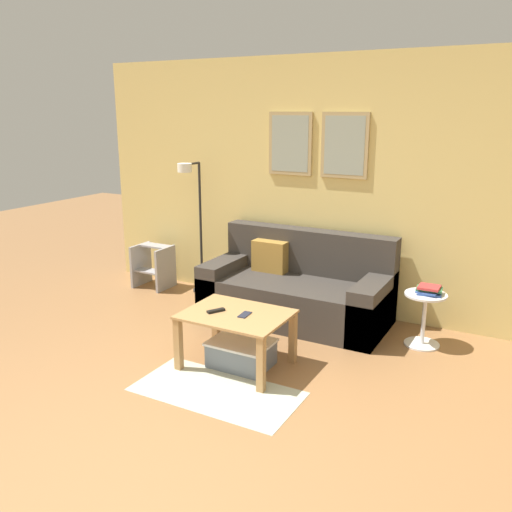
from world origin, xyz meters
TOP-DOWN VIEW (x-y plane):
  - ground_plane at (0.00, 0.00)m, footprint 16.00×16.00m
  - wall_back at (-0.00, 3.06)m, footprint 5.60×0.09m
  - area_rug at (-0.10, 0.98)m, footprint 1.24×0.63m
  - couch at (-0.20, 2.62)m, footprint 1.81×0.85m
  - coffee_table at (-0.19, 1.42)m, footprint 0.83×0.63m
  - storage_bin at (-0.16, 1.44)m, footprint 0.50×0.39m
  - floor_lamp at (-1.50, 2.73)m, footprint 0.21×0.45m
  - side_table at (1.05, 2.56)m, footprint 0.36×0.36m
  - book_stack at (1.07, 2.57)m, footprint 0.23×0.19m
  - remote_control at (-0.35, 1.37)m, footprint 0.11×0.15m
  - cell_phone at (-0.11, 1.42)m, footprint 0.08×0.14m
  - step_stool at (-2.09, 2.72)m, footprint 0.40×0.36m

SIDE VIEW (x-z plane):
  - ground_plane at x=0.00m, z-range 0.00..0.00m
  - area_rug at x=-0.10m, z-range 0.00..0.01m
  - storage_bin at x=-0.16m, z-range 0.00..0.22m
  - step_stool at x=-2.09m, z-range 0.02..0.51m
  - side_table at x=1.05m, z-range 0.05..0.53m
  - couch at x=-0.20m, z-range -0.14..0.72m
  - coffee_table at x=-0.19m, z-range 0.14..0.60m
  - cell_phone at x=-0.11m, z-range 0.46..0.46m
  - remote_control at x=-0.35m, z-range 0.46..0.48m
  - book_stack at x=1.07m, z-range 0.48..0.55m
  - floor_lamp at x=-1.50m, z-range 0.21..1.69m
  - wall_back at x=0.00m, z-range 0.01..2.56m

